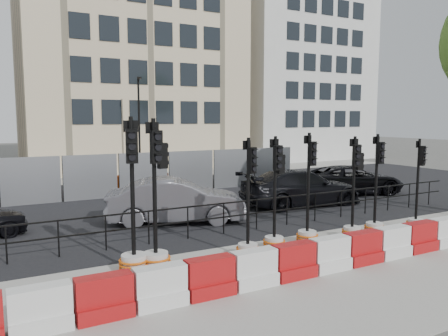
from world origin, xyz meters
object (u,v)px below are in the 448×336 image
traffic_signal_h (417,211)px  car_c (301,188)px  traffic_signal_a (134,242)px  traffic_signal_d (275,224)px

traffic_signal_h → car_c: 4.95m
traffic_signal_a → traffic_signal_d: (3.87, -0.11, -0.01)m
traffic_signal_a → traffic_signal_h: (9.13, -0.46, -0.14)m
traffic_signal_d → traffic_signal_h: bearing=-5.2°
traffic_signal_a → traffic_signal_h: size_ratio=1.23×
traffic_signal_d → car_c: traffic_signal_d is taller
traffic_signal_a → traffic_signal_h: bearing=9.7°
traffic_signal_a → traffic_signal_d: size_ratio=1.16×
traffic_signal_d → car_c: size_ratio=0.58×
traffic_signal_a → car_c: size_ratio=0.68×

